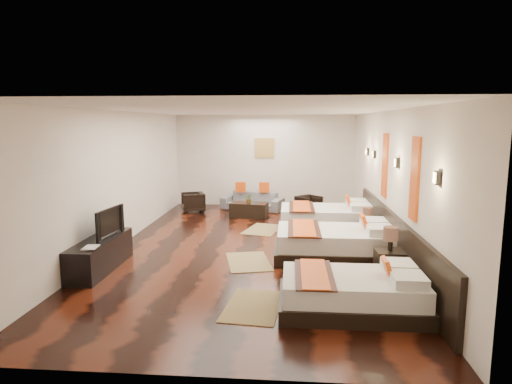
# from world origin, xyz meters

# --- Properties ---
(floor) EXTENTS (5.50, 9.50, 0.01)m
(floor) POSITION_xyz_m (0.00, 0.00, 0.00)
(floor) COLOR black
(floor) RESTS_ON ground
(ceiling) EXTENTS (5.50, 9.50, 0.01)m
(ceiling) POSITION_xyz_m (0.00, 0.00, 2.80)
(ceiling) COLOR white
(ceiling) RESTS_ON floor
(back_wall) EXTENTS (5.50, 0.01, 2.80)m
(back_wall) POSITION_xyz_m (0.00, 4.75, 1.40)
(back_wall) COLOR silver
(back_wall) RESTS_ON floor
(left_wall) EXTENTS (0.01, 9.50, 2.80)m
(left_wall) POSITION_xyz_m (-2.75, 0.00, 1.40)
(left_wall) COLOR silver
(left_wall) RESTS_ON floor
(right_wall) EXTENTS (0.01, 9.50, 2.80)m
(right_wall) POSITION_xyz_m (2.75, 0.00, 1.40)
(right_wall) COLOR silver
(right_wall) RESTS_ON floor
(headboard_panel) EXTENTS (0.08, 6.60, 0.90)m
(headboard_panel) POSITION_xyz_m (2.71, -0.80, 0.45)
(headboard_panel) COLOR black
(headboard_panel) RESTS_ON floor
(bed_near) EXTENTS (1.98, 1.24, 0.75)m
(bed_near) POSITION_xyz_m (1.69, -2.99, 0.26)
(bed_near) COLOR black
(bed_near) RESTS_ON floor
(bed_mid) EXTENTS (2.27, 1.43, 0.87)m
(bed_mid) POSITION_xyz_m (1.70, -0.62, 0.30)
(bed_mid) COLOR black
(bed_mid) RESTS_ON floor
(bed_far) EXTENTS (2.24, 1.41, 0.85)m
(bed_far) POSITION_xyz_m (1.70, 1.62, 0.29)
(bed_far) COLOR black
(bed_far) RESTS_ON floor
(nightstand_a) EXTENTS (0.45, 0.45, 0.89)m
(nightstand_a) POSITION_xyz_m (2.44, -1.74, 0.31)
(nightstand_a) COLOR black
(nightstand_a) RESTS_ON floor
(nightstand_b) EXTENTS (0.41, 0.41, 0.81)m
(nightstand_b) POSITION_xyz_m (2.44, 0.39, 0.28)
(nightstand_b) COLOR black
(nightstand_b) RESTS_ON floor
(jute_mat_near) EXTENTS (0.87, 1.27, 0.01)m
(jute_mat_near) POSITION_xyz_m (0.31, -2.97, 0.01)
(jute_mat_near) COLOR olive
(jute_mat_near) RESTS_ON floor
(jute_mat_mid) EXTENTS (1.00, 1.34, 0.01)m
(jute_mat_mid) POSITION_xyz_m (0.05, -0.99, 0.01)
(jute_mat_mid) COLOR olive
(jute_mat_mid) RESTS_ON floor
(jute_mat_far) EXTENTS (1.03, 1.35, 0.01)m
(jute_mat_far) POSITION_xyz_m (0.17, 1.54, 0.01)
(jute_mat_far) COLOR olive
(jute_mat_far) RESTS_ON floor
(tv_console) EXTENTS (0.50, 1.80, 0.55)m
(tv_console) POSITION_xyz_m (-2.50, -1.61, 0.28)
(tv_console) COLOR black
(tv_console) RESTS_ON floor
(tv) EXTENTS (0.22, 0.92, 0.52)m
(tv) POSITION_xyz_m (-2.45, -1.44, 0.81)
(tv) COLOR black
(tv) RESTS_ON tv_console
(book) EXTENTS (0.24, 0.31, 0.03)m
(book) POSITION_xyz_m (-2.50, -2.19, 0.56)
(book) COLOR black
(book) RESTS_ON tv_console
(figurine) EXTENTS (0.39, 0.39, 0.34)m
(figurine) POSITION_xyz_m (-2.50, -0.93, 0.72)
(figurine) COLOR brown
(figurine) RESTS_ON tv_console
(sofa) EXTENTS (1.94, 1.19, 0.53)m
(sofa) POSITION_xyz_m (-0.31, 3.99, 0.26)
(sofa) COLOR slate
(sofa) RESTS_ON floor
(armchair_left) EXTENTS (0.81, 0.80, 0.57)m
(armchair_left) POSITION_xyz_m (-1.99, 3.51, 0.29)
(armchair_left) COLOR black
(armchair_left) RESTS_ON floor
(armchair_right) EXTENTS (0.83, 0.83, 0.54)m
(armchair_right) POSITION_xyz_m (1.33, 3.43, 0.27)
(armchair_right) COLOR black
(armchair_right) RESTS_ON floor
(coffee_table) EXTENTS (1.06, 0.64, 0.40)m
(coffee_table) POSITION_xyz_m (-0.31, 2.94, 0.20)
(coffee_table) COLOR black
(coffee_table) RESTS_ON floor
(table_plant) EXTENTS (0.24, 0.21, 0.26)m
(table_plant) POSITION_xyz_m (-0.30, 2.87, 0.53)
(table_plant) COLOR #246220
(table_plant) RESTS_ON coffee_table
(orange_panel_a) EXTENTS (0.04, 0.40, 1.30)m
(orange_panel_a) POSITION_xyz_m (2.73, -1.90, 1.70)
(orange_panel_a) COLOR #D86014
(orange_panel_a) RESTS_ON right_wall
(orange_panel_b) EXTENTS (0.04, 0.40, 1.30)m
(orange_panel_b) POSITION_xyz_m (2.73, 0.30, 1.70)
(orange_panel_b) COLOR #D86014
(orange_panel_b) RESTS_ON right_wall
(sconce_near) EXTENTS (0.07, 0.12, 0.18)m
(sconce_near) POSITION_xyz_m (2.70, -3.00, 1.85)
(sconce_near) COLOR black
(sconce_near) RESTS_ON right_wall
(sconce_mid) EXTENTS (0.07, 0.12, 0.18)m
(sconce_mid) POSITION_xyz_m (2.70, -0.80, 1.85)
(sconce_mid) COLOR black
(sconce_mid) RESTS_ON right_wall
(sconce_far) EXTENTS (0.07, 0.12, 0.18)m
(sconce_far) POSITION_xyz_m (2.70, 1.40, 1.85)
(sconce_far) COLOR black
(sconce_far) RESTS_ON right_wall
(sconce_lounge) EXTENTS (0.07, 0.12, 0.18)m
(sconce_lounge) POSITION_xyz_m (2.70, 2.30, 1.85)
(sconce_lounge) COLOR black
(sconce_lounge) RESTS_ON right_wall
(gold_artwork) EXTENTS (0.60, 0.04, 0.60)m
(gold_artwork) POSITION_xyz_m (0.00, 4.73, 1.80)
(gold_artwork) COLOR #AD873F
(gold_artwork) RESTS_ON back_wall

